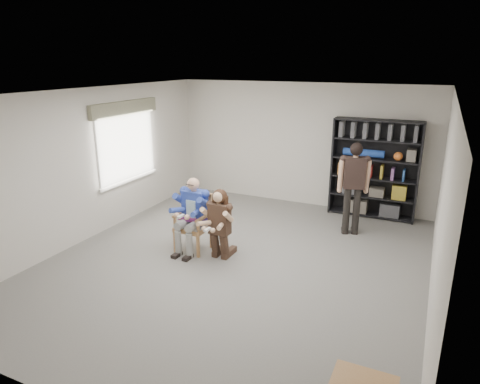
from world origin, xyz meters
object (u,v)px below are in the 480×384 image
at_px(seated_man, 193,215).
at_px(armchair, 193,223).
at_px(kneeling_woman, 219,225).
at_px(bookshelf, 374,169).
at_px(standing_man, 353,190).

bearing_deg(seated_man, armchair, -178.33).
distance_m(armchair, seated_man, 0.15).
height_order(armchair, kneeling_woman, kneeling_woman).
relative_size(armchair, bookshelf, 0.49).
bearing_deg(standing_man, armchair, -159.67).
xyz_separation_m(seated_man, standing_man, (2.40, 1.94, 0.23)).
distance_m(bookshelf, standing_man, 1.23).
xyz_separation_m(armchair, seated_man, (0.00, 0.00, 0.15)).
bearing_deg(kneeling_woman, armchair, 169.98).
distance_m(armchair, bookshelf, 4.12).
distance_m(armchair, kneeling_woman, 0.60).
height_order(armchair, bookshelf, bookshelf).
bearing_deg(bookshelf, kneeling_woman, -121.74).
bearing_deg(standing_man, bookshelf, 61.66).
bearing_deg(kneeling_woman, standing_man, 50.30).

